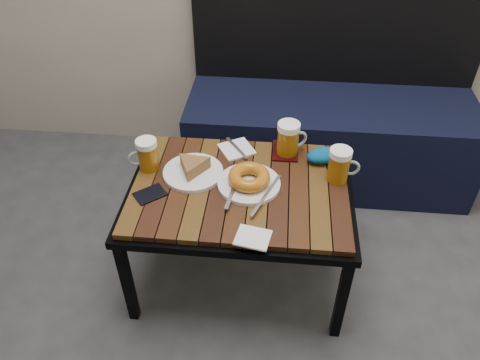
# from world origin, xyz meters

# --- Properties ---
(bench) EXTENTS (1.40, 0.50, 0.95)m
(bench) POSITION_xyz_m (0.19, 1.76, 0.27)
(bench) COLOR black
(bench) RESTS_ON ground
(cafe_table) EXTENTS (0.84, 0.62, 0.47)m
(cafe_table) POSITION_xyz_m (-0.19, 1.06, 0.43)
(cafe_table) COLOR black
(cafe_table) RESTS_ON ground
(beer_mug_left) EXTENTS (0.12, 0.10, 0.13)m
(beer_mug_left) POSITION_xyz_m (-0.55, 1.13, 0.54)
(beer_mug_left) COLOR #8D530B
(beer_mug_left) RESTS_ON cafe_table
(beer_mug_centre) EXTENTS (0.14, 0.11, 0.14)m
(beer_mug_centre) POSITION_xyz_m (-0.02, 1.28, 0.54)
(beer_mug_centre) COLOR #8D530B
(beer_mug_centre) RESTS_ON cafe_table
(beer_mug_right) EXTENTS (0.12, 0.08, 0.13)m
(beer_mug_right) POSITION_xyz_m (0.17, 1.13, 0.54)
(beer_mug_right) COLOR #8D530B
(beer_mug_right) RESTS_ON cafe_table
(plate_pie) EXTENTS (0.23, 0.23, 0.06)m
(plate_pie) POSITION_xyz_m (-0.38, 1.11, 0.50)
(plate_pie) COLOR white
(plate_pie) RESTS_ON cafe_table
(plate_bagel) EXTENTS (0.23, 0.30, 0.06)m
(plate_bagel) POSITION_xyz_m (-0.16, 1.06, 0.50)
(plate_bagel) COLOR white
(plate_bagel) RESTS_ON cafe_table
(napkin_left) EXTENTS (0.17, 0.17, 0.01)m
(napkin_left) POSITION_xyz_m (-0.23, 1.28, 0.48)
(napkin_left) COLOR white
(napkin_left) RESTS_ON cafe_table
(napkin_right) EXTENTS (0.13, 0.11, 0.01)m
(napkin_right) POSITION_xyz_m (-0.12, 0.80, 0.48)
(napkin_right) COLOR white
(napkin_right) RESTS_ON cafe_table
(passport_navy) EXTENTS (0.13, 0.13, 0.01)m
(passport_navy) POSITION_xyz_m (-0.51, 0.98, 0.47)
(passport_navy) COLOR black
(passport_navy) RESTS_ON cafe_table
(passport_burgundy) EXTENTS (0.10, 0.14, 0.01)m
(passport_burgundy) POSITION_xyz_m (-0.03, 1.29, 0.48)
(passport_burgundy) COLOR black
(passport_burgundy) RESTS_ON cafe_table
(knit_pouch) EXTENTS (0.15, 0.13, 0.06)m
(knit_pouch) POSITION_xyz_m (0.12, 1.24, 0.50)
(knit_pouch) COLOR navy
(knit_pouch) RESTS_ON cafe_table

